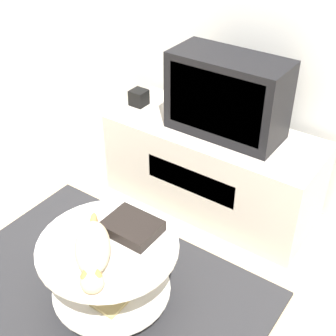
{
  "coord_description": "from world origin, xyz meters",
  "views": [
    {
      "loc": [
        1.25,
        -1.21,
        1.99
      ],
      "look_at": [
        0.11,
        0.41,
        0.61
      ],
      "focal_mm": 50.0,
      "sensor_mm": 36.0,
      "label": 1
    }
  ],
  "objects": [
    {
      "name": "ground_plane",
      "position": [
        0.0,
        0.0,
        0.0
      ],
      "size": [
        12.0,
        12.0,
        0.0
      ],
      "primitive_type": "plane",
      "color": "tan"
    },
    {
      "name": "rug",
      "position": [
        0.0,
        0.0,
        0.01
      ],
      "size": [
        1.68,
        1.08,
        0.02
      ],
      "color": "#28282B",
      "rests_on": "ground_plane"
    },
    {
      "name": "tv_stand",
      "position": [
        0.07,
        0.96,
        0.28
      ],
      "size": [
        1.34,
        0.54,
        0.57
      ],
      "color": "beige",
      "rests_on": "ground_plane"
    },
    {
      "name": "tv",
      "position": [
        0.13,
        0.97,
        0.8
      ],
      "size": [
        0.67,
        0.32,
        0.47
      ],
      "color": "black",
      "rests_on": "tv_stand"
    },
    {
      "name": "speaker",
      "position": [
        -0.51,
        0.96,
        0.62
      ],
      "size": [
        0.1,
        0.1,
        0.1
      ],
      "color": "black",
      "rests_on": "tv_stand"
    },
    {
      "name": "coffee_table",
      "position": [
        0.09,
        -0.05,
        0.27
      ],
      "size": [
        0.68,
        0.68,
        0.41
      ],
      "color": "#B2B2B7",
      "rests_on": "rug"
    },
    {
      "name": "dvd_box",
      "position": [
        0.13,
        0.09,
        0.45
      ],
      "size": [
        0.26,
        0.21,
        0.06
      ],
      "color": "black",
      "rests_on": "coffee_table"
    },
    {
      "name": "cat",
      "position": [
        0.11,
        -0.17,
        0.49
      ],
      "size": [
        0.38,
        0.42,
        0.14
      ],
      "rotation": [
        0.0,
        0.0,
        -0.85
      ],
      "color": "beige",
      "rests_on": "coffee_table"
    }
  ]
}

